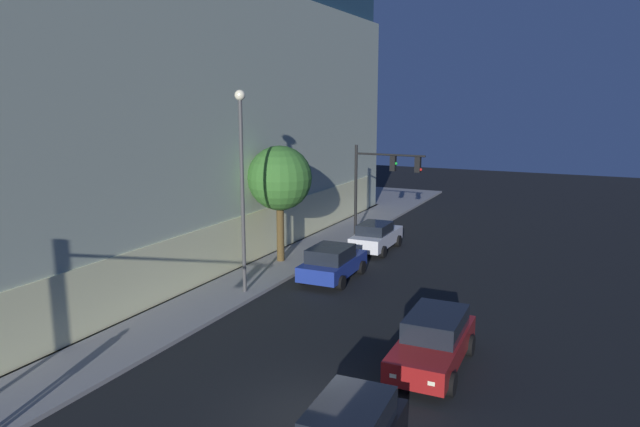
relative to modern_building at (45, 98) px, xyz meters
The scene contains 8 objects.
ground_plane 29.42m from the modern_building, 117.54° to the right, with size 120.00×120.00×0.00m, color black.
modern_building is the anchor object (origin of this frame).
traffic_light_far_corner 21.40m from the modern_building, 70.03° to the right, with size 0.38×4.45×5.55m.
street_lamp_sidewalk 18.84m from the modern_building, 106.46° to the right, with size 0.44×0.44×8.61m.
sidewalk_tree 17.28m from the modern_building, 90.85° to the right, with size 3.29×3.29×5.97m.
car_red 29.39m from the modern_building, 107.66° to the right, with size 4.79×2.12×1.70m.
car_blue 21.84m from the modern_building, 94.63° to the right, with size 4.31×2.22×1.64m.
car_white 22.19m from the modern_building, 77.89° to the right, with size 4.48×2.01×1.63m.
Camera 1 is at (-12.53, -6.24, 8.26)m, focal length 32.42 mm.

